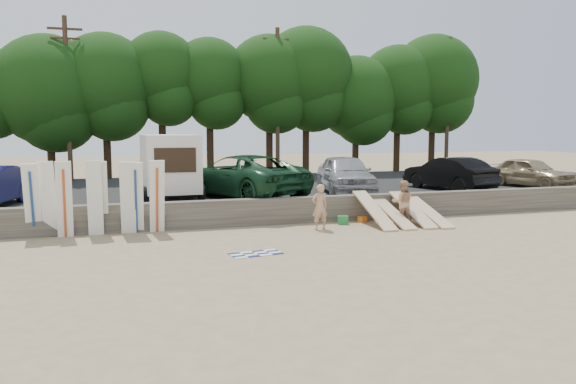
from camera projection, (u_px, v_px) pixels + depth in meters
name	position (u px, v px, depth m)	size (l,w,h in m)	color
ground	(354.00, 235.00, 19.13)	(120.00, 120.00, 0.00)	tan
seawall	(323.00, 209.00, 21.92)	(44.00, 0.50, 1.00)	#6B6356
parking_lot	(271.00, 192.00, 29.04)	(44.00, 14.50, 0.70)	#282828
treeline	(251.00, 83.00, 35.29)	(33.58, 6.29, 9.49)	#382616
utility_poles	(278.00, 99.00, 34.29)	(25.80, 0.26, 9.00)	#473321
box_trailer	(169.00, 163.00, 23.32)	(2.45, 4.25, 2.67)	silver
car_1	(241.00, 176.00, 24.12)	(3.00, 6.51, 1.81)	#163D22
car_2	(345.00, 174.00, 25.46)	(2.06, 5.13, 1.75)	#A1A2A7
car_3	(449.00, 173.00, 26.88)	(1.66, 4.76, 1.57)	black
car_4	(530.00, 172.00, 28.28)	(1.75, 4.36, 1.49)	#9A8662
surfboard_upright_0	(32.00, 201.00, 18.33)	(0.50, 0.06, 2.60)	white
surfboard_upright_1	(49.00, 200.00, 18.52)	(0.50, 0.06, 2.60)	white
surfboard_upright_2	(64.00, 200.00, 18.45)	(0.50, 0.06, 2.60)	white
surfboard_upright_3	(95.00, 198.00, 18.83)	(0.50, 0.06, 2.60)	white
surfboard_upright_4	(100.00, 198.00, 19.03)	(0.50, 0.06, 2.60)	white
surfboard_upright_5	(128.00, 198.00, 19.07)	(0.50, 0.06, 2.60)	white
surfboard_upright_6	(136.00, 198.00, 19.17)	(0.50, 0.06, 2.60)	white
surfboard_upright_7	(157.00, 197.00, 19.38)	(0.50, 0.06, 2.60)	white
surfboard_low_0	(374.00, 210.00, 20.98)	(0.56, 3.00, 0.07)	#DDBE8B
surfboard_low_1	(392.00, 212.00, 21.25)	(0.56, 3.00, 0.07)	#DDBE8B
surfboard_low_2	(412.00, 209.00, 21.45)	(0.56, 3.00, 0.07)	#DDBE8B
surfboard_low_3	(428.00, 211.00, 21.53)	(0.56, 3.00, 0.07)	#DDBE8B
beachgoer_a	(320.00, 207.00, 20.11)	(0.60, 0.39, 1.64)	tan
beachgoer_b	(403.00, 202.00, 21.26)	(0.81, 0.63, 1.68)	tan
cooler	(343.00, 220.00, 21.32)	(0.38, 0.30, 0.32)	#238338
gear_bag	(362.00, 219.00, 21.81)	(0.30, 0.25, 0.22)	orange
beach_towel	(256.00, 254.00, 16.26)	(1.50, 1.50, 0.00)	white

